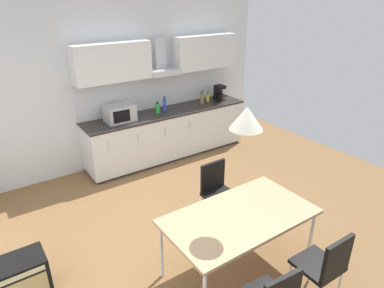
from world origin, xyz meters
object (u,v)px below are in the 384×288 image
bottle_blue (165,105)px  chair_far_right (217,188)px  bottle_yellow (208,97)px  guitar_amp (21,277)px  chair_near_right (326,263)px  dining_table (240,218)px  pendant_lamp (247,118)px  microwave (120,113)px  coffee_maker (219,93)px  bottle_brown (202,98)px  bottle_green (157,108)px

bottle_blue → chair_far_right: 2.31m
bottle_yellow → guitar_amp: bearing=-152.4°
chair_near_right → chair_far_right: 1.66m
guitar_amp → chair_far_right: bearing=-3.9°
dining_table → guitar_amp: 2.34m
pendant_lamp → microwave: bearing=90.6°
coffee_maker → chair_near_right: bearing=-114.5°
bottle_brown → pendant_lamp: (-1.68, -3.00, 0.82)m
chair_far_right → chair_near_right: bearing=-90.0°
microwave → pendant_lamp: size_ratio=1.50×
bottle_blue → guitar_amp: 3.65m
microwave → chair_near_right: 3.87m
chair_near_right → chair_far_right: (-0.00, 1.66, 0.00)m
bottle_brown → chair_far_right: (-1.32, -2.17, -0.48)m
bottle_brown → bottle_yellow: 0.18m
dining_table → chair_near_right: 0.92m
microwave → chair_far_right: bearing=-79.8°
microwave → coffee_maker: 2.14m
dining_table → coffee_maker: bearing=55.0°
chair_near_right → pendant_lamp: (-0.36, 0.83, 1.29)m
chair_far_right → pendant_lamp: size_ratio=2.72×
bottle_blue → bottle_yellow: size_ratio=1.41×
bottle_yellow → dining_table: bottle_yellow is taller
chair_near_right → bottle_brown: bearing=71.0°
coffee_maker → bottle_blue: bearing=179.2°
bottle_brown → pendant_lamp: pendant_lamp is taller
guitar_amp → bottle_brown: bearing=28.2°
microwave → pendant_lamp: bearing=-89.4°
dining_table → bottle_blue: bearing=74.1°
bottle_green → chair_far_right: size_ratio=0.24×
bottle_blue → guitar_amp: (-2.92, -2.03, -0.80)m
bottle_blue → pendant_lamp: bearing=-105.9°
microwave → dining_table: microwave is taller
bottle_blue → bottle_green: (-0.17, -0.04, -0.03)m
chair_near_right → guitar_amp: (-2.42, 1.82, -0.31)m
dining_table → guitar_amp: dining_table is taller
chair_near_right → chair_far_right: bearing=90.0°
microwave → chair_far_right: 2.25m
microwave → bottle_green: size_ratio=2.27×
coffee_maker → guitar_amp: (-4.17, -2.02, -0.83)m
bottle_green → bottle_yellow: bearing=2.5°
pendant_lamp → bottle_blue: bearing=74.1°
microwave → bottle_blue: (0.89, 0.04, -0.02)m
chair_near_right → microwave: bearing=95.8°
coffee_maker → bottle_yellow: (-0.25, 0.03, -0.07)m
bottle_brown → bottle_green: bottle_brown is taller
bottle_blue → bottle_yellow: 0.99m
coffee_maker → bottle_blue: size_ratio=1.09×
microwave → pendant_lamp: pendant_lamp is taller
bottle_blue → bottle_yellow: bottle_blue is taller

